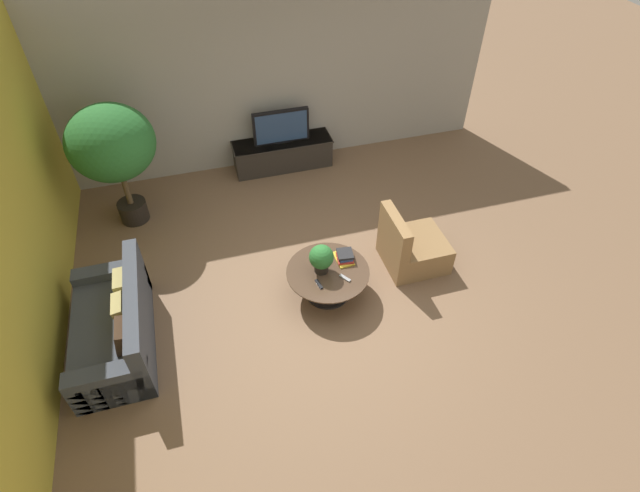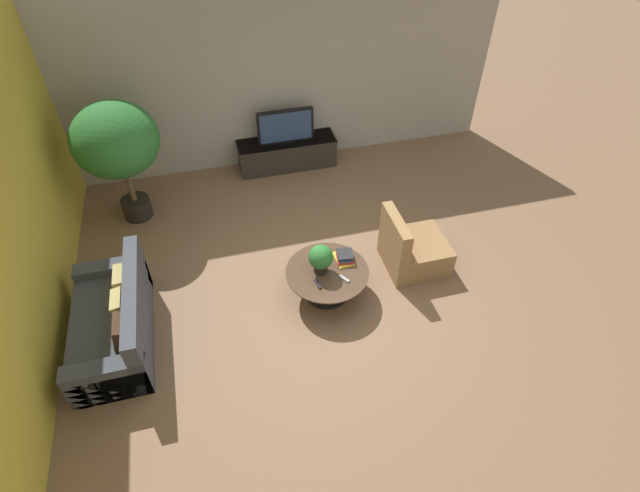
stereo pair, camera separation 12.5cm
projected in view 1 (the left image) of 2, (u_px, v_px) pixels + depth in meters
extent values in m
plane|color=brown|center=(325.00, 291.00, 6.53)|extent=(24.00, 24.00, 0.00)
cube|color=#A39E93|center=(266.00, 76.00, 7.77)|extent=(7.40, 0.12, 3.00)
cube|color=gold|center=(8.00, 245.00, 4.97)|extent=(0.12, 7.40, 3.00)
cube|color=#2D2823|center=(283.00, 154.00, 8.43)|extent=(1.62, 0.48, 0.49)
cube|color=#2D2823|center=(282.00, 142.00, 8.27)|extent=(1.65, 0.50, 0.02)
cube|color=black|center=(281.00, 126.00, 8.07)|extent=(0.92, 0.08, 0.56)
cube|color=navy|center=(282.00, 128.00, 8.04)|extent=(0.85, 0.00, 0.50)
cube|color=black|center=(282.00, 141.00, 8.25)|extent=(0.28, 0.13, 0.02)
cylinder|color=black|center=(328.00, 292.00, 6.50)|extent=(0.58, 0.58, 0.02)
cylinder|color=black|center=(328.00, 282.00, 6.37)|extent=(0.10, 0.10, 0.39)
cylinder|color=#4C3828|center=(328.00, 272.00, 6.23)|extent=(1.05, 1.05, 0.02)
cube|color=#3D424C|center=(114.00, 333.00, 5.78)|extent=(0.84, 1.70, 0.42)
cube|color=#3D424C|center=(135.00, 303.00, 5.56)|extent=(0.16, 1.70, 0.42)
cube|color=#3D424C|center=(113.00, 283.00, 6.26)|extent=(0.84, 0.20, 0.54)
cube|color=#3D424C|center=(111.00, 386.00, 5.21)|extent=(0.84, 0.20, 0.54)
cube|color=tan|center=(121.00, 286.00, 5.82)|extent=(0.13, 0.33, 0.30)
cube|color=tan|center=(122.00, 310.00, 5.57)|extent=(0.17, 0.32, 0.30)
cube|color=#422D1E|center=(121.00, 336.00, 5.31)|extent=(0.16, 0.32, 0.31)
cube|color=olive|center=(414.00, 251.00, 6.78)|extent=(0.80, 0.76, 0.40)
cube|color=olive|center=(395.00, 232.00, 6.42)|extent=(0.14, 0.76, 0.46)
cylinder|color=black|center=(134.00, 211.00, 7.48)|extent=(0.42, 0.42, 0.31)
cylinder|color=brown|center=(126.00, 189.00, 7.20)|extent=(0.08, 0.08, 0.51)
ellipsoid|color=#286B2D|center=(111.00, 143.00, 6.67)|extent=(1.17, 1.17, 1.03)
cylinder|color=black|center=(321.00, 268.00, 6.19)|extent=(0.18, 0.18, 0.11)
sphere|color=#286B2D|center=(321.00, 257.00, 6.06)|extent=(0.31, 0.31, 0.31)
cube|color=gold|center=(343.00, 259.00, 6.37)|extent=(0.22, 0.32, 0.02)
cube|color=#A32823|center=(345.00, 258.00, 6.35)|extent=(0.23, 0.25, 0.02)
cube|color=#2D4C84|center=(345.00, 256.00, 6.34)|extent=(0.18, 0.23, 0.03)
cube|color=#232326|center=(345.00, 254.00, 6.32)|extent=(0.22, 0.23, 0.03)
cube|color=black|center=(319.00, 284.00, 6.05)|extent=(0.07, 0.16, 0.02)
cube|color=gray|center=(345.00, 278.00, 6.12)|extent=(0.12, 0.16, 0.02)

